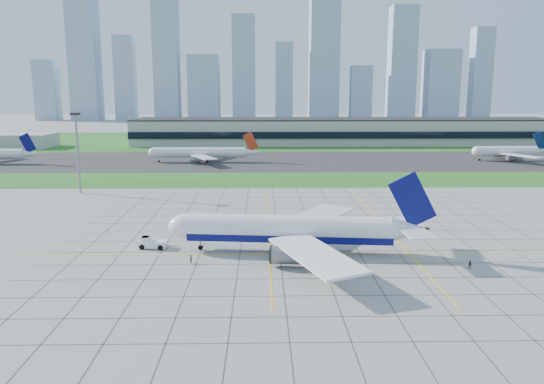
% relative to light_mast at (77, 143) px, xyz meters
% --- Properties ---
extents(ground, '(1400.00, 1400.00, 0.00)m').
position_rel_light_mast_xyz_m(ground, '(70.00, -65.00, -16.18)').
color(ground, '#9F9F9A').
rests_on(ground, ground).
extents(grass_median, '(700.00, 35.00, 0.04)m').
position_rel_light_mast_xyz_m(grass_median, '(70.00, 25.00, -16.16)').
color(grass_median, '#1D621C').
rests_on(grass_median, ground).
extents(asphalt_taxiway, '(700.00, 75.00, 0.04)m').
position_rel_light_mast_xyz_m(asphalt_taxiway, '(70.00, 80.00, -16.15)').
color(asphalt_taxiway, '#383838').
rests_on(asphalt_taxiway, ground).
extents(grass_far, '(700.00, 145.00, 0.04)m').
position_rel_light_mast_xyz_m(grass_far, '(70.00, 190.00, -16.16)').
color(grass_far, '#1D621C').
rests_on(grass_far, ground).
extents(apron_markings, '(120.00, 130.00, 0.03)m').
position_rel_light_mast_xyz_m(apron_markings, '(70.43, -53.91, -16.17)').
color(apron_markings, '#474744').
rests_on(apron_markings, ground).
extents(terminal, '(260.00, 43.00, 15.80)m').
position_rel_light_mast_xyz_m(terminal, '(110.00, 164.87, -8.29)').
color(terminal, '#B7B7B2').
rests_on(terminal, ground).
extents(service_block, '(50.00, 25.00, 8.00)m').
position_rel_light_mast_xyz_m(service_block, '(-90.00, 145.00, -12.18)').
color(service_block, '#B7B7B2').
rests_on(service_block, ground).
extents(light_mast, '(2.50, 2.50, 25.60)m').
position_rel_light_mast_xyz_m(light_mast, '(0.00, 0.00, 0.00)').
color(light_mast, gray).
rests_on(light_mast, ground).
extents(city_skyline, '(523.00, 32.40, 160.00)m').
position_rel_light_mast_xyz_m(city_skyline, '(61.29, 455.00, 42.91)').
color(city_skyline, '#96AEC4').
rests_on(city_skyline, ground).
extents(airliner, '(53.55, 54.01, 16.87)m').
position_rel_light_mast_xyz_m(airliner, '(64.28, -65.52, -11.57)').
color(airliner, white).
rests_on(airliner, ground).
extents(pushback_tug, '(8.66, 3.52, 2.38)m').
position_rel_light_mast_xyz_m(pushback_tug, '(35.49, -62.04, -15.12)').
color(pushback_tug, white).
rests_on(pushback_tug, ground).
extents(crew_near, '(0.53, 0.68, 1.66)m').
position_rel_light_mast_xyz_m(crew_near, '(45.02, -72.29, -15.35)').
color(crew_near, black).
rests_on(crew_near, ground).
extents(crew_far, '(0.85, 0.72, 1.57)m').
position_rel_light_mast_xyz_m(crew_far, '(96.58, -76.48, -15.40)').
color(crew_far, black).
rests_on(crew_far, ground).
extents(distant_jet_1, '(48.52, 42.66, 14.08)m').
position_rel_light_mast_xyz_m(distant_jet_1, '(30.24, 75.95, -11.69)').
color(distant_jet_1, white).
rests_on(distant_jet_1, ground).
extents(distant_jet_2, '(33.52, 42.66, 14.08)m').
position_rel_light_mast_xyz_m(distant_jet_2, '(174.62, 78.70, -11.70)').
color(distant_jet_2, white).
rests_on(distant_jet_2, ground).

